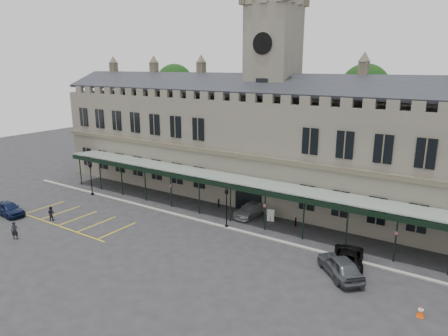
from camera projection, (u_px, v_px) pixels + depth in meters
The scene contains 20 objects.
ground at pixel (187, 247), 35.73m from camera, with size 140.00×140.00×0.00m, color #232325.
station_building at pixel (270, 147), 46.99m from camera, with size 60.00×10.36×17.30m.
clock_tower at pixel (272, 89), 45.40m from camera, with size 5.60×5.60×24.80m.
canopy at pixel (232, 199), 41.17m from camera, with size 50.00×4.10×4.30m.
kerb at pixel (221, 226), 40.16m from camera, with size 60.00×0.40×0.12m, color gray.
parking_markings at pixel (74, 220), 41.95m from camera, with size 16.00×6.00×0.01m, color gold, non-canonical shape.
tree_behind_left at pixel (175, 84), 64.45m from camera, with size 6.00×6.00×16.00m.
tree_behind_mid at pixel (365, 90), 48.51m from camera, with size 6.00×6.00×16.00m.
lamp_post_left at pixel (91, 176), 49.41m from camera, with size 0.40×0.40×4.19m.
lamp_post_mid at pixel (227, 204), 39.27m from camera, with size 0.40×0.40×4.23m.
traffic_cone at pixel (421, 312), 25.70m from camera, with size 0.49×0.49×0.77m.
sign_board at pixel (271, 216), 41.41m from camera, with size 0.75×0.23×1.30m.
bollard_left at pixel (219, 203), 45.53m from camera, with size 0.17×0.17×0.98m, color black.
bollard_right at pixel (296, 222), 40.25m from camera, with size 0.16×0.16×0.88m, color black.
car_left_a at pixel (9, 209), 43.08m from camera, with size 1.78×4.42×1.51m, color #0B1532.
car_taxi at pixel (252, 209), 43.03m from camera, with size 1.98×4.87×1.41m, color #999BA0.
car_van at pixel (348, 256), 32.39m from camera, with size 2.34×5.07×1.41m, color black.
car_right_a at pixel (340, 266), 30.61m from camera, with size 1.97×4.90×1.67m, color #3C3F45.
person_a at pixel (15, 231), 37.09m from camera, with size 0.63×0.41×1.72m, color black.
person_b at pixel (51, 213), 41.69m from camera, with size 0.74×0.57×1.52m, color black.
Camera 1 is at (20.77, -25.63, 15.77)m, focal length 32.00 mm.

